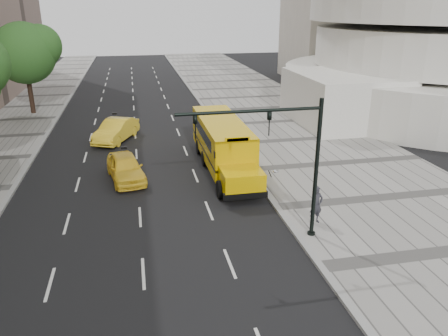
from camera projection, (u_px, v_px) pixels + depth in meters
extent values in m
plane|color=black|center=(155.00, 179.00, 26.59)|extent=(140.00, 140.00, 0.00)
cube|color=gray|center=(338.00, 164.00, 28.83)|extent=(12.00, 140.00, 0.15)
cube|color=gray|center=(250.00, 170.00, 27.70)|extent=(0.30, 140.00, 0.15)
cube|color=gray|center=(14.00, 188.00, 25.04)|extent=(0.30, 140.00, 0.15)
cylinder|color=white|center=(443.00, 88.00, 44.40)|extent=(32.00, 32.00, 4.00)
cube|color=white|center=(342.00, 99.00, 38.20)|extent=(8.00, 10.00, 4.40)
cylinder|color=black|center=(30.00, 88.00, 41.26)|extent=(0.44, 0.44, 5.11)
sphere|color=#214E1A|center=(24.00, 53.00, 40.13)|extent=(5.62, 5.62, 5.62)
sphere|color=#214E1A|center=(40.00, 46.00, 40.46)|extent=(3.93, 3.93, 3.93)
sphere|color=#214E1A|center=(11.00, 58.00, 39.69)|extent=(3.65, 3.65, 3.65)
cube|color=#DFAE00|center=(222.00, 139.00, 28.31)|extent=(2.50, 9.00, 2.45)
cube|color=#DFAE00|center=(242.00, 180.00, 23.51)|extent=(2.20, 2.00, 1.10)
cube|color=black|center=(245.00, 196.00, 22.90)|extent=(2.38, 0.25, 0.35)
cube|color=black|center=(222.00, 147.00, 28.50)|extent=(2.52, 9.00, 0.12)
cube|color=black|center=(237.00, 153.00, 24.08)|extent=(2.05, 0.10, 0.90)
cube|color=black|center=(220.00, 130.00, 28.61)|extent=(2.52, 7.50, 0.70)
cube|color=#DFAE00|center=(238.00, 139.00, 23.79)|extent=(1.40, 0.12, 0.28)
ellipsoid|color=silver|center=(277.00, 173.00, 22.23)|extent=(0.32, 0.32, 0.14)
cylinder|color=black|center=(271.00, 175.00, 22.46)|extent=(0.36, 0.47, 0.58)
cylinder|color=black|center=(220.00, 189.00, 23.78)|extent=(0.30, 1.00, 1.00)
cylinder|color=black|center=(260.00, 186.00, 24.21)|extent=(0.30, 1.00, 1.00)
cylinder|color=black|center=(205.00, 158.00, 28.55)|extent=(0.30, 1.00, 1.00)
cylinder|color=black|center=(238.00, 156.00, 28.98)|extent=(0.30, 1.00, 1.00)
cylinder|color=black|center=(199.00, 147.00, 30.84)|extent=(0.30, 1.00, 1.00)
cylinder|color=black|center=(230.00, 145.00, 31.27)|extent=(0.30, 1.00, 1.00)
imported|color=yellow|center=(126.00, 168.00, 26.15)|extent=(2.65, 4.87, 1.57)
imported|color=yellow|center=(116.00, 130.00, 33.69)|extent=(3.67, 5.36, 1.67)
imported|color=#2B2A31|center=(316.00, 205.00, 20.60)|extent=(0.77, 0.59, 1.87)
cylinder|color=black|center=(316.00, 172.00, 18.80)|extent=(0.18, 0.18, 6.40)
cylinder|color=black|center=(311.00, 235.00, 19.88)|extent=(0.36, 0.36, 0.25)
cylinder|color=black|center=(250.00, 111.00, 17.24)|extent=(6.00, 0.14, 0.14)
imported|color=black|center=(269.00, 124.00, 17.59)|extent=(0.16, 0.20, 1.00)
imported|color=black|center=(195.00, 128.00, 17.02)|extent=(0.16, 0.20, 1.00)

